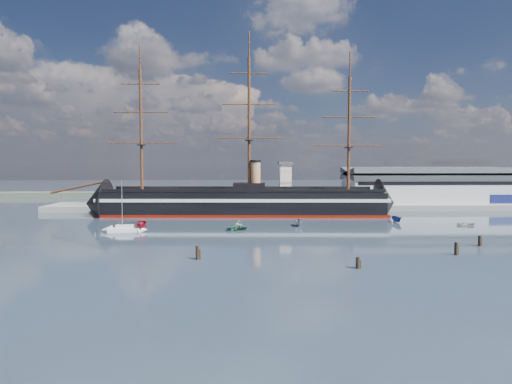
{
  "coord_description": "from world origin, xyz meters",
  "views": [
    {
      "loc": [
        -12.59,
        -76.58,
        16.59
      ],
      "look_at": [
        -8.67,
        35.0,
        9.0
      ],
      "focal_mm": 30.0,
      "sensor_mm": 36.0,
      "label": 1
    }
  ],
  "objects": [
    {
      "name": "motorboat_e",
      "position": [
        47.29,
        34.04,
        0.0
      ],
      "size": [
        1.57,
        3.01,
        1.34
      ],
      "primitive_type": "imported",
      "rotation": [
        0.0,
        0.0,
        1.42
      ],
      "color": "beige",
      "rests_on": "ground"
    },
    {
      "name": "warehouse",
      "position": [
        58.0,
        80.0,
        7.98
      ],
      "size": [
        63.0,
        21.0,
        11.6
      ],
      "color": "#B7BABC",
      "rests_on": "ground"
    },
    {
      "name": "piling_near_right",
      "position": [
        26.14,
        -1.85,
        0.0
      ],
      "size": [
        0.64,
        0.64,
        3.05
      ],
      "primitive_type": "cylinder",
      "color": "black",
      "rests_on": "ground"
    },
    {
      "name": "ground",
      "position": [
        0.0,
        40.0,
        0.0
      ],
      "size": [
        600.0,
        600.0,
        0.0
      ],
      "primitive_type": "plane",
      "color": "#21313C",
      "rests_on": "ground"
    },
    {
      "name": "piling_far_right",
      "position": [
        35.19,
        6.42,
        0.0
      ],
      "size": [
        0.64,
        0.64,
        2.78
      ],
      "primitive_type": "cylinder",
      "color": "black",
      "rests_on": "ground"
    },
    {
      "name": "motorboat_a",
      "position": [
        -36.88,
        27.77,
        0.0
      ],
      "size": [
        7.31,
        3.35,
        2.82
      ],
      "primitive_type": "imported",
      "rotation": [
        0.0,
        0.0,
        0.11
      ],
      "color": "maroon",
      "rests_on": "ground"
    },
    {
      "name": "sailboat",
      "position": [
        -40.59,
        26.32,
        0.79
      ],
      "size": [
        7.92,
        2.76,
        12.48
      ],
      "rotation": [
        0.0,
        0.0,
        0.06
      ],
      "color": "white",
      "rests_on": "ground"
    },
    {
      "name": "warship",
      "position": [
        -13.71,
        60.0,
        4.04
      ],
      "size": [
        113.22,
        20.17,
        53.94
      ],
      "rotation": [
        0.0,
        0.0,
        -0.04
      ],
      "color": "black",
      "rests_on": "ground"
    },
    {
      "name": "motorboat_c",
      "position": [
        2.57,
        34.5,
        0.0
      ],
      "size": [
        5.58,
        2.23,
        2.2
      ],
      "primitive_type": "imported",
      "rotation": [
        0.0,
        0.0,
        -0.04
      ],
      "color": "gray",
      "rests_on": "ground"
    },
    {
      "name": "motorboat_d",
      "position": [
        -13.23,
        32.56,
        0.0
      ],
      "size": [
        6.16,
        4.08,
        2.08
      ],
      "primitive_type": "imported",
      "rotation": [
        0.0,
        0.0,
        0.31
      ],
      "color": "beige",
      "rests_on": "ground"
    },
    {
      "name": "piling_near_mid",
      "position": [
        5.76,
        -10.94,
        0.0
      ],
      "size": [
        0.64,
        0.64,
        2.54
      ],
      "primitive_type": "cylinder",
      "color": "black",
      "rests_on": "ground"
    },
    {
      "name": "motorboat_f",
      "position": [
        30.97,
        40.69,
        0.0
      ],
      "size": [
        5.66,
        2.68,
        2.18
      ],
      "primitive_type": "imported",
      "rotation": [
        0.0,
        0.0,
        0.13
      ],
      "color": "navy",
      "rests_on": "ground"
    },
    {
      "name": "quay_tower",
      "position": [
        3.0,
        73.0,
        9.75
      ],
      "size": [
        5.0,
        5.0,
        15.0
      ],
      "color": "silver",
      "rests_on": "ground"
    },
    {
      "name": "motorboat_b",
      "position": [
        -13.53,
        28.27,
        0.0
      ],
      "size": [
        1.8,
        3.42,
        1.52
      ],
      "primitive_type": "imported",
      "rotation": [
        0.0,
        0.0,
        1.73
      ],
      "color": "#205239",
      "rests_on": "ground"
    },
    {
      "name": "quay",
      "position": [
        10.0,
        76.0,
        0.0
      ],
      "size": [
        180.0,
        18.0,
        2.0
      ],
      "primitive_type": "cube",
      "color": "slate",
      "rests_on": "ground"
    },
    {
      "name": "piling_near_left",
      "position": [
        -20.12,
        -3.71,
        0.0
      ],
      "size": [
        0.64,
        0.64,
        3.12
      ],
      "primitive_type": "cylinder",
      "color": "black",
      "rests_on": "ground"
    }
  ]
}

